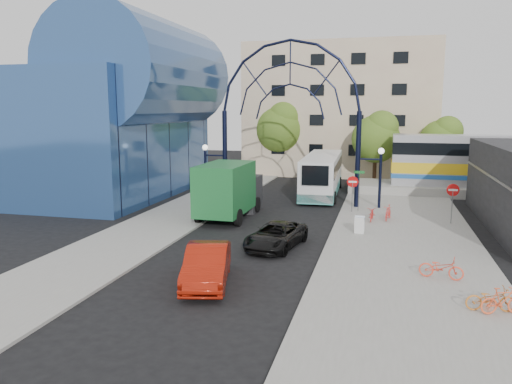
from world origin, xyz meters
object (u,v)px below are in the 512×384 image
(black_suv, at_px, (276,235))
(stop_sign, at_px, (353,185))
(gateway_arch, at_px, (290,89))
(tree_north_b, at_px, (281,127))
(sandwich_board, at_px, (359,223))
(bike_far_a, at_px, (441,268))
(tree_north_a, at_px, (377,136))
(green_truck, at_px, (230,190))
(bike_far_c, at_px, (491,299))
(tree_north_c, at_px, (443,139))
(street_name_sign, at_px, (359,182))
(bike_near_b, at_px, (388,213))
(bike_far_b, at_px, (503,301))
(city_bus, at_px, (322,174))
(red_sedan, at_px, (207,265))
(bike_near_a, at_px, (372,214))
(do_not_enter_sign, at_px, (453,194))

(black_suv, bearing_deg, stop_sign, 81.15)
(gateway_arch, distance_m, tree_north_b, 16.72)
(sandwich_board, relative_size, bike_far_a, 0.55)
(tree_north_a, height_order, green_truck, tree_north_a)
(green_truck, relative_size, bike_far_c, 4.31)
(tree_north_b, xyz_separation_m, tree_north_c, (16.00, -2.00, -0.99))
(street_name_sign, height_order, green_truck, green_truck)
(sandwich_board, xyz_separation_m, bike_near_b, (1.60, 4.04, -0.15))
(sandwich_board, bearing_deg, bike_far_c, -63.61)
(bike_far_b, bearing_deg, city_bus, 1.35)
(red_sedan, bearing_deg, stop_sign, 58.78)
(bike_near_b, relative_size, bike_far_b, 0.99)
(street_name_sign, distance_m, tree_north_b, 19.81)
(green_truck, bearing_deg, bike_far_b, -42.35)
(tree_north_b, height_order, bike_far_b, tree_north_b)
(stop_sign, xyz_separation_m, bike_far_c, (5.82, -16.14, -1.42))
(tree_north_b, bearing_deg, bike_far_c, -66.95)
(city_bus, bearing_deg, red_sedan, -96.77)
(tree_north_b, relative_size, bike_far_a, 4.45)
(city_bus, relative_size, bike_near_a, 7.18)
(stop_sign, height_order, bike_near_a, stop_sign)
(tree_north_a, xyz_separation_m, bike_far_b, (4.85, -30.25, -4.00))
(black_suv, height_order, red_sedan, red_sedan)
(tree_north_c, xyz_separation_m, green_truck, (-15.12, -19.15, -2.43))
(city_bus, relative_size, black_suv, 2.58)
(stop_sign, relative_size, bike_near_b, 1.58)
(street_name_sign, height_order, bike_near_b, street_name_sign)
(tree_north_a, xyz_separation_m, bike_far_a, (3.18, -26.89, -4.01))
(black_suv, relative_size, bike_near_b, 2.97)
(bike_far_c, bearing_deg, black_suv, 47.19)
(gateway_arch, xyz_separation_m, bike_near_b, (7.20, -3.98, -7.96))
(tree_north_a, bearing_deg, do_not_enter_sign, -72.97)
(street_name_sign, height_order, black_suv, street_name_sign)
(stop_sign, xyz_separation_m, tree_north_b, (-8.68, 17.93, 3.27))
(gateway_arch, bearing_deg, bike_near_b, -28.92)
(sandwich_board, bearing_deg, tree_north_a, 88.50)
(green_truck, bearing_deg, street_name_sign, 25.81)
(black_suv, distance_m, bike_near_a, 8.64)
(tree_north_a, xyz_separation_m, bike_far_c, (4.50, -30.07, -4.04))
(bike_far_b, height_order, bike_far_c, bike_far_b)
(street_name_sign, distance_m, sandwich_board, 6.78)
(green_truck, bearing_deg, bike_near_a, 5.82)
(stop_sign, xyz_separation_m, bike_near_b, (2.40, -1.98, -1.40))
(street_name_sign, bearing_deg, stop_sign, -123.64)
(sandwich_board, height_order, city_bus, city_bus)
(tree_north_b, height_order, black_suv, tree_north_b)
(sandwich_board, height_order, bike_near_b, sandwich_board)
(bike_far_c, bearing_deg, red_sedan, 79.96)
(stop_sign, bearing_deg, tree_north_b, 115.83)
(sandwich_board, distance_m, bike_far_a, 7.86)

